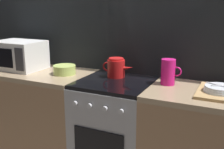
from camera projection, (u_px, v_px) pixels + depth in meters
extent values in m
cube|color=gray|center=(131.00, 40.00, 2.44)|extent=(3.60, 0.05, 2.40)
cube|color=#A8B2BC|center=(130.00, 40.00, 2.42)|extent=(3.58, 0.01, 2.39)
cube|color=#997251|center=(34.00, 116.00, 2.73)|extent=(1.20, 0.60, 0.86)
cube|color=#9E8466|center=(30.00, 72.00, 2.61)|extent=(1.20, 0.60, 0.04)
cube|color=#9E9EA3|center=(115.00, 133.00, 2.35)|extent=(0.60, 0.60, 0.87)
cube|color=black|center=(115.00, 83.00, 2.24)|extent=(0.59, 0.59, 0.03)
cube|color=black|center=(98.00, 147.00, 2.08)|extent=(0.42, 0.01, 0.28)
cylinder|color=#B7B7BC|center=(75.00, 103.00, 2.07)|extent=(0.04, 0.02, 0.04)
cylinder|color=#B7B7BC|center=(89.00, 106.00, 2.01)|extent=(0.04, 0.02, 0.04)
cylinder|color=#B7B7BC|center=(105.00, 109.00, 1.96)|extent=(0.04, 0.02, 0.04)
cylinder|color=#B7B7BC|center=(121.00, 112.00, 1.91)|extent=(0.04, 0.02, 0.04)
cube|color=white|center=(19.00, 55.00, 2.63)|extent=(0.46, 0.34, 0.27)
cube|color=black|center=(1.00, 58.00, 2.50)|extent=(0.28, 0.01, 0.17)
cube|color=#333338|center=(19.00, 60.00, 2.41)|extent=(0.09, 0.01, 0.21)
cylinder|color=red|center=(116.00, 68.00, 2.34)|extent=(0.15, 0.15, 0.15)
cylinder|color=red|center=(116.00, 59.00, 2.32)|extent=(0.13, 0.13, 0.02)
cone|color=red|center=(128.00, 68.00, 2.29)|extent=(0.10, 0.04, 0.05)
torus|color=red|center=(107.00, 67.00, 2.37)|extent=(0.08, 0.01, 0.08)
cylinder|color=#B7D166|center=(64.00, 70.00, 2.44)|extent=(0.20, 0.20, 0.08)
cylinder|color=#E5197A|center=(168.00, 72.00, 2.11)|extent=(0.11, 0.11, 0.20)
torus|color=#E5197A|center=(177.00, 72.00, 2.08)|extent=(0.08, 0.01, 0.08)
cube|color=tan|center=(220.00, 92.00, 1.90)|extent=(0.30, 0.40, 0.02)
cylinder|color=silver|center=(220.00, 91.00, 1.88)|extent=(0.22, 0.22, 0.01)
cylinder|color=silver|center=(220.00, 89.00, 1.88)|extent=(0.21, 0.21, 0.01)
cylinder|color=silver|center=(220.00, 87.00, 1.88)|extent=(0.21, 0.21, 0.01)
cylinder|color=silver|center=(224.00, 86.00, 1.87)|extent=(0.16, 0.07, 0.01)
cube|color=silver|center=(218.00, 85.00, 1.89)|extent=(0.16, 0.09, 0.00)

